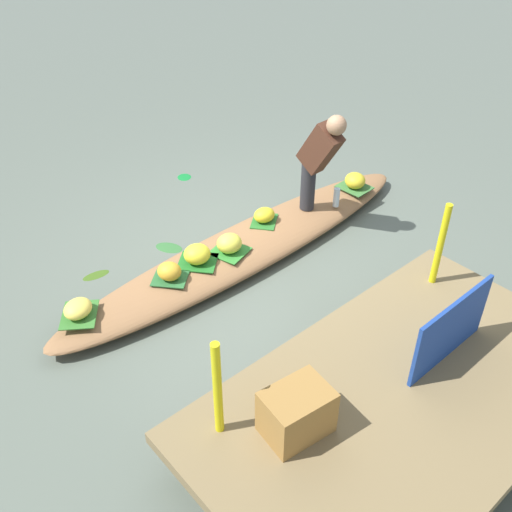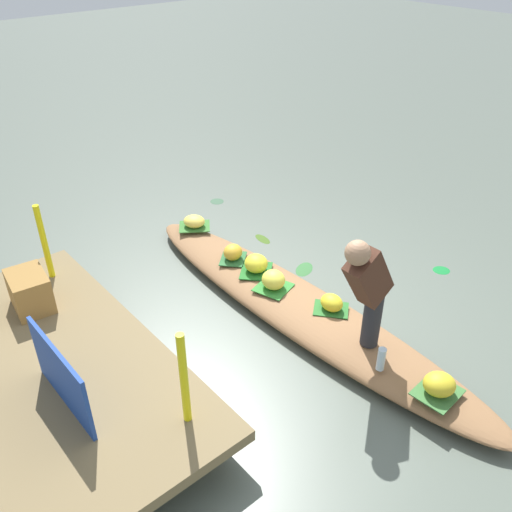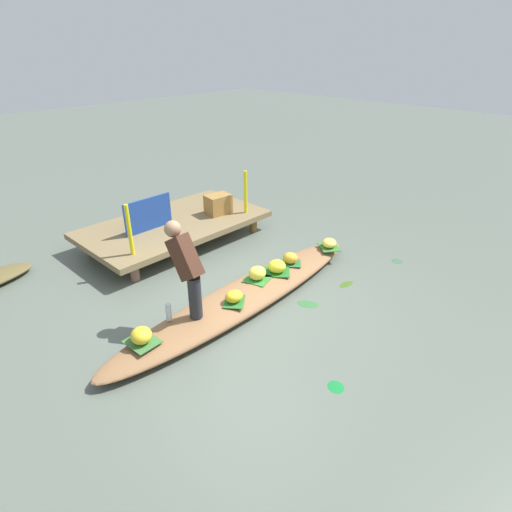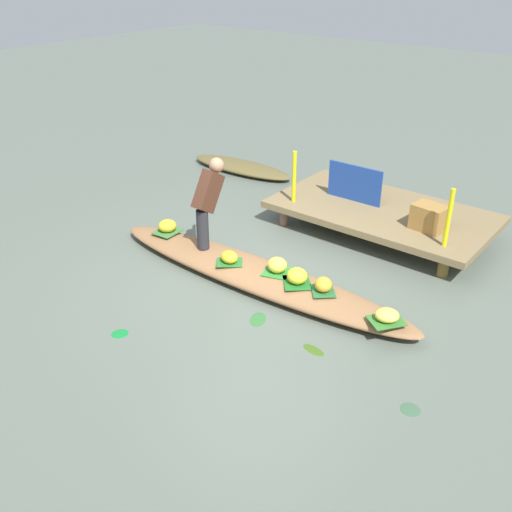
# 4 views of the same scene
# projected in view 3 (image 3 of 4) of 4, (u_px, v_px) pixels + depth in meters

# --- Properties ---
(canal_water) EXTENTS (40.00, 40.00, 0.00)m
(canal_water) POSITION_uv_depth(u_px,v_px,m) (245.00, 302.00, 5.92)
(canal_water) COLOR #586256
(canal_water) RESTS_ON ground
(dock_platform) EXTENTS (3.20, 1.80, 0.37)m
(dock_platform) POSITION_uv_depth(u_px,v_px,m) (174.00, 224.00, 7.59)
(dock_platform) COLOR olive
(dock_platform) RESTS_ON ground
(vendor_boat) EXTENTS (4.59, 0.88, 0.22)m
(vendor_boat) POSITION_uv_depth(u_px,v_px,m) (245.00, 296.00, 5.87)
(vendor_boat) COLOR olive
(vendor_boat) RESTS_ON ground
(leaf_mat_0) EXTENTS (0.42, 0.41, 0.01)m
(leaf_mat_0) POSITION_uv_depth(u_px,v_px,m) (234.00, 301.00, 5.54)
(leaf_mat_0) COLOR #286A28
(leaf_mat_0) RESTS_ON vendor_boat
(banana_bunch_0) EXTENTS (0.26, 0.22, 0.16)m
(banana_bunch_0) POSITION_uv_depth(u_px,v_px,m) (234.00, 296.00, 5.50)
(banana_bunch_0) COLOR yellow
(banana_bunch_0) RESTS_ON vendor_boat
(leaf_mat_1) EXTENTS (0.41, 0.41, 0.01)m
(leaf_mat_1) POSITION_uv_depth(u_px,v_px,m) (290.00, 263.00, 6.48)
(leaf_mat_1) COLOR #296331
(leaf_mat_1) RESTS_ON vendor_boat
(banana_bunch_1) EXTENTS (0.29, 0.30, 0.17)m
(banana_bunch_1) POSITION_uv_depth(u_px,v_px,m) (290.00, 258.00, 6.44)
(banana_bunch_1) COLOR gold
(banana_bunch_1) RESTS_ON vendor_boat
(leaf_mat_2) EXTENTS (0.33, 0.38, 0.01)m
(leaf_mat_2) POSITION_uv_depth(u_px,v_px,m) (142.00, 342.00, 4.80)
(leaf_mat_2) COLOR #3B7135
(leaf_mat_2) RESTS_ON vendor_boat
(banana_bunch_2) EXTENTS (0.34, 0.35, 0.18)m
(banana_bunch_2) POSITION_uv_depth(u_px,v_px,m) (141.00, 335.00, 4.76)
(banana_bunch_2) COLOR gold
(banana_bunch_2) RESTS_ON vendor_boat
(leaf_mat_3) EXTENTS (0.46, 0.47, 0.01)m
(leaf_mat_3) POSITION_uv_depth(u_px,v_px,m) (329.00, 247.00, 6.98)
(leaf_mat_3) COLOR #34702B
(leaf_mat_3) RESTS_ON vendor_boat
(banana_bunch_3) EXTENTS (0.34, 0.33, 0.14)m
(banana_bunch_3) POSITION_uv_depth(u_px,v_px,m) (329.00, 243.00, 6.95)
(banana_bunch_3) COLOR #F5D652
(banana_bunch_3) RESTS_ON vendor_boat
(leaf_mat_4) EXTENTS (0.48, 0.48, 0.01)m
(leaf_mat_4) POSITION_uv_depth(u_px,v_px,m) (277.00, 272.00, 6.23)
(leaf_mat_4) COLOR #206723
(leaf_mat_4) RESTS_ON vendor_boat
(banana_bunch_4) EXTENTS (0.34, 0.33, 0.19)m
(banana_bunch_4) POSITION_uv_depth(u_px,v_px,m) (277.00, 266.00, 6.19)
(banana_bunch_4) COLOR yellow
(banana_bunch_4) RESTS_ON vendor_boat
(leaf_mat_5) EXTENTS (0.41, 0.41, 0.01)m
(leaf_mat_5) POSITION_uv_depth(u_px,v_px,m) (257.00, 279.00, 6.05)
(leaf_mat_5) COLOR #2F7F2F
(leaf_mat_5) RESTS_ON vendor_boat
(banana_bunch_5) EXTENTS (0.30, 0.29, 0.19)m
(banana_bunch_5) POSITION_uv_depth(u_px,v_px,m) (257.00, 273.00, 6.01)
(banana_bunch_5) COLOR #EBDF46
(banana_bunch_5) RESTS_ON vendor_boat
(vendor_person) EXTENTS (0.20, 0.54, 1.18)m
(vendor_person) POSITION_uv_depth(u_px,v_px,m) (186.00, 265.00, 5.02)
(vendor_person) COLOR #28282D
(vendor_person) RESTS_ON vendor_boat
(water_bottle) EXTENTS (0.07, 0.07, 0.22)m
(water_bottle) POSITION_uv_depth(u_px,v_px,m) (169.00, 312.00, 5.14)
(water_bottle) COLOR silver
(water_bottle) RESTS_ON vendor_boat
(market_banner) EXTENTS (0.89, 0.04, 0.56)m
(market_banner) POSITION_uv_depth(u_px,v_px,m) (148.00, 214.00, 7.12)
(market_banner) COLOR navy
(market_banner) RESTS_ON dock_platform
(railing_post_west) EXTENTS (0.06, 0.06, 0.79)m
(railing_post_west) POSITION_uv_depth(u_px,v_px,m) (129.00, 230.00, 6.25)
(railing_post_west) COLOR yellow
(railing_post_west) RESTS_ON dock_platform
(railing_post_east) EXTENTS (0.06, 0.06, 0.79)m
(railing_post_east) POSITION_uv_depth(u_px,v_px,m) (245.00, 192.00, 7.78)
(railing_post_east) COLOR yellow
(railing_post_east) RESTS_ON dock_platform
(produce_crate) EXTENTS (0.48, 0.37, 0.35)m
(produce_crate) POSITION_uv_depth(u_px,v_px,m) (218.00, 204.00, 7.84)
(produce_crate) COLOR olive
(produce_crate) RESTS_ON dock_platform
(drifting_plant_0) EXTENTS (0.29, 0.16, 0.01)m
(drifting_plant_0) POSITION_uv_depth(u_px,v_px,m) (346.00, 284.00, 6.35)
(drifting_plant_0) COLOR #3B5C1A
(drifting_plant_0) RESTS_ON ground
(drifting_plant_1) EXTENTS (0.25, 0.26, 0.01)m
(drifting_plant_1) POSITION_uv_depth(u_px,v_px,m) (336.00, 387.00, 4.48)
(drifting_plant_1) COLOR #147830
(drifting_plant_1) RESTS_ON ground
(drifting_plant_2) EXTENTS (0.30, 0.36, 0.01)m
(drifting_plant_2) POSITION_uv_depth(u_px,v_px,m) (308.00, 304.00, 5.88)
(drifting_plant_2) COLOR #316832
(drifting_plant_2) RESTS_ON ground
(drifting_plant_3) EXTENTS (0.22, 0.22, 0.01)m
(drifting_plant_3) POSITION_uv_depth(u_px,v_px,m) (397.00, 261.00, 7.00)
(drifting_plant_3) COLOR #3A5B41
(drifting_plant_3) RESTS_ON ground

